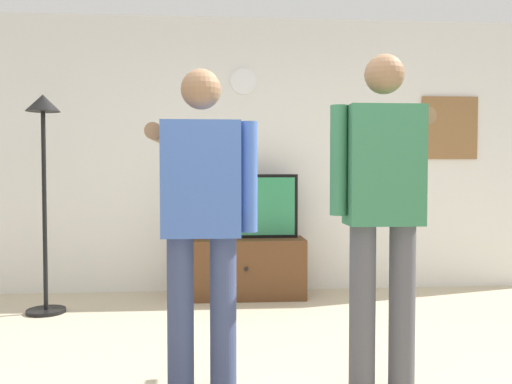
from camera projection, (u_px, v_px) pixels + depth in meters
back_wall at (243, 155)px, 5.37m from camera, size 6.40×0.10×2.70m
tv_stand at (245, 268)px, 5.07m from camera, size 1.12×0.45×0.56m
television at (245, 206)px, 5.09m from camera, size 1.00×0.07×0.60m
wall_clock at (243, 81)px, 5.29m from camera, size 0.26×0.03×0.26m
framed_picture at (449, 128)px, 5.46m from camera, size 0.58×0.04×0.63m
floor_lamp at (44, 157)px, 4.47m from camera, size 0.32×0.32×1.83m
person_standing_nearer_lamp at (202, 212)px, 2.83m from camera, size 0.59×0.78×1.72m
person_standing_nearer_couch at (382, 202)px, 2.88m from camera, size 0.58×0.78×1.81m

